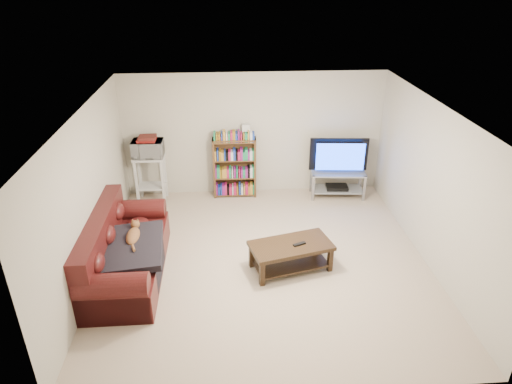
{
  "coord_description": "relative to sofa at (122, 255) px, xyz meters",
  "views": [
    {
      "loc": [
        -0.54,
        -5.88,
        4.13
      ],
      "look_at": [
        -0.1,
        0.4,
        1.0
      ],
      "focal_mm": 32.0,
      "sensor_mm": 36.0,
      "label": 1
    }
  ],
  "objects": [
    {
      "name": "tv_stand",
      "position": [
        3.74,
        2.33,
        0.02
      ],
      "size": [
        1.08,
        0.56,
        0.52
      ],
      "rotation": [
        0.0,
        0.0,
        -0.08
      ],
      "color": "#999EA3",
      "rests_on": "floor"
    },
    {
      "name": "coffee_table",
      "position": [
        2.49,
        -0.04,
        -0.03
      ],
      "size": [
        1.31,
        0.89,
        0.44
      ],
      "rotation": [
        0.0,
        0.0,
        0.26
      ],
      "color": "black",
      "rests_on": "floor"
    },
    {
      "name": "dvd_player",
      "position": [
        3.74,
        2.33,
        -0.14
      ],
      "size": [
        0.44,
        0.33,
        0.06
      ],
      "primitive_type": "cube",
      "rotation": [
        0.0,
        0.0,
        -0.08
      ],
      "color": "black",
      "rests_on": "tv_stand"
    },
    {
      "name": "bookshelf",
      "position": [
        1.73,
        2.5,
        0.29
      ],
      "size": [
        0.83,
        0.27,
        1.2
      ],
      "rotation": [
        0.0,
        0.0,
        -0.02
      ],
      "color": "#53361C",
      "rests_on": "floor"
    },
    {
      "name": "microwave_stand",
      "position": [
        0.11,
        2.4,
        0.25
      ],
      "size": [
        0.58,
        0.43,
        0.92
      ],
      "rotation": [
        0.0,
        0.0,
        -0.02
      ],
      "color": "silver",
      "rests_on": "floor"
    },
    {
      "name": "wall_front",
      "position": [
        2.11,
        -2.3,
        0.87
      ],
      "size": [
        5.0,
        0.0,
        5.0
      ],
      "primitive_type": "plane",
      "rotation": [
        -1.57,
        0.0,
        0.0
      ],
      "color": "beige",
      "rests_on": "ground"
    },
    {
      "name": "wall_back",
      "position": [
        2.11,
        2.7,
        0.87
      ],
      "size": [
        5.0,
        0.0,
        5.0
      ],
      "primitive_type": "plane",
      "rotation": [
        1.57,
        0.0,
        0.0
      ],
      "color": "beige",
      "rests_on": "ground"
    },
    {
      "name": "sofa",
      "position": [
        0.0,
        0.0,
        0.0
      ],
      "size": [
        0.99,
        2.25,
        0.96
      ],
      "rotation": [
        0.0,
        0.0,
        0.01
      ],
      "color": "#421111",
      "rests_on": "floor"
    },
    {
      "name": "floor",
      "position": [
        2.11,
        0.2,
        -0.33
      ],
      "size": [
        5.0,
        5.0,
        0.0
      ],
      "primitive_type": "plane",
      "color": "beige",
      "rests_on": "ground"
    },
    {
      "name": "television",
      "position": [
        3.74,
        2.33,
        0.52
      ],
      "size": [
        1.14,
        0.24,
        0.65
      ],
      "primitive_type": "imported",
      "rotation": [
        0.0,
        0.0,
        3.06
      ],
      "color": "black",
      "rests_on": "tv_stand"
    },
    {
      "name": "wall_right",
      "position": [
        4.61,
        0.2,
        0.87
      ],
      "size": [
        0.0,
        5.0,
        5.0
      ],
      "primitive_type": "plane",
      "rotation": [
        1.57,
        0.0,
        -1.57
      ],
      "color": "beige",
      "rests_on": "ground"
    },
    {
      "name": "remote",
      "position": [
        2.61,
        -0.06,
        0.11
      ],
      "size": [
        0.2,
        0.13,
        0.02
      ],
      "primitive_type": "cube",
      "rotation": [
        0.0,
        0.0,
        0.41
      ],
      "color": "black",
      "rests_on": "coffee_table"
    },
    {
      "name": "ceiling",
      "position": [
        2.11,
        0.2,
        2.07
      ],
      "size": [
        5.0,
        5.0,
        0.0
      ],
      "primitive_type": "plane",
      "rotation": [
        3.14,
        0.0,
        0.0
      ],
      "color": "white",
      "rests_on": "ground"
    },
    {
      "name": "game_boxes",
      "position": [
        0.11,
        2.4,
        0.92
      ],
      "size": [
        0.34,
        0.3,
        0.05
      ],
      "primitive_type": "cube",
      "rotation": [
        0.0,
        0.0,
        -0.02
      ],
      "color": "maroon",
      "rests_on": "microwave"
    },
    {
      "name": "microwave",
      "position": [
        0.11,
        2.4,
        0.74
      ],
      "size": [
        0.57,
        0.4,
        0.31
      ],
      "primitive_type": "imported",
      "rotation": [
        0.0,
        0.0,
        -0.02
      ],
      "color": "silver",
      "rests_on": "microwave_stand"
    },
    {
      "name": "wall_left",
      "position": [
        -0.39,
        0.2,
        0.87
      ],
      "size": [
        0.0,
        5.0,
        5.0
      ],
      "primitive_type": "plane",
      "rotation": [
        1.57,
        0.0,
        1.57
      ],
      "color": "beige",
      "rests_on": "ground"
    },
    {
      "name": "blanket",
      "position": [
        0.19,
        -0.15,
        0.22
      ],
      "size": [
        0.97,
        1.2,
        0.19
      ],
      "primitive_type": "cube",
      "rotation": [
        0.05,
        -0.04,
        0.09
      ],
      "color": "black",
      "rests_on": "sofa"
    },
    {
      "name": "shelf_clutter",
      "position": [
        1.83,
        2.51,
        0.97
      ],
      "size": [
        0.61,
        0.19,
        0.28
      ],
      "rotation": [
        0.0,
        0.0,
        -0.02
      ],
      "color": "silver",
      "rests_on": "bookshelf"
    },
    {
      "name": "cat",
      "position": [
        0.19,
        0.05,
        0.28
      ],
      "size": [
        0.25,
        0.61,
        0.18
      ],
      "primitive_type": null,
      "rotation": [
        0.0,
        0.0,
        0.01
      ],
      "color": "brown",
      "rests_on": "sofa"
    }
  ]
}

